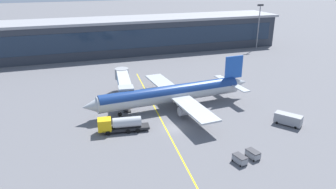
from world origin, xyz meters
TOP-DOWN VIEW (x-y plane):
  - ground_plane at (0.00, 0.00)m, footprint 700.00×700.00m
  - apron_lead_in_line at (-1.70, 2.00)m, footprint 6.77×79.76m
  - terminal_building at (-16.67, 74.59)m, footprint 179.72×20.38m
  - main_airliner at (3.34, 10.97)m, footprint 44.28×35.12m
  - jet_bridge at (-6.91, 20.54)m, footprint 5.83×19.20m
  - fuel_tanker at (-11.45, 2.30)m, footprint 11.03×3.82m
  - lavatory_truck at (24.58, -6.22)m, footprint 5.22×6.07m
  - baggage_cart_0 at (6.49, -16.43)m, footprint 2.11×2.92m
  - baggage_cart_1 at (9.61, -15.73)m, footprint 2.11×2.92m
  - apron_light_mast_0 at (61.67, 62.63)m, footprint 2.80×0.50m

SIDE VIEW (x-z plane):
  - ground_plane at x=0.00m, z-range 0.00..0.00m
  - apron_lead_in_line at x=-1.70m, z-range 0.00..0.01m
  - baggage_cart_0 at x=6.49m, z-range 0.04..1.52m
  - baggage_cart_1 at x=9.61m, z-range 0.04..1.52m
  - lavatory_truck at x=24.58m, z-range 0.17..2.67m
  - fuel_tanker at x=-11.45m, z-range 0.12..3.37m
  - main_airliner at x=3.34m, z-range -2.00..9.61m
  - jet_bridge at x=-6.91m, z-range 1.55..8.04m
  - terminal_building at x=-16.67m, z-range 0.02..14.17m
  - apron_light_mast_0 at x=61.67m, z-range 1.90..21.14m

